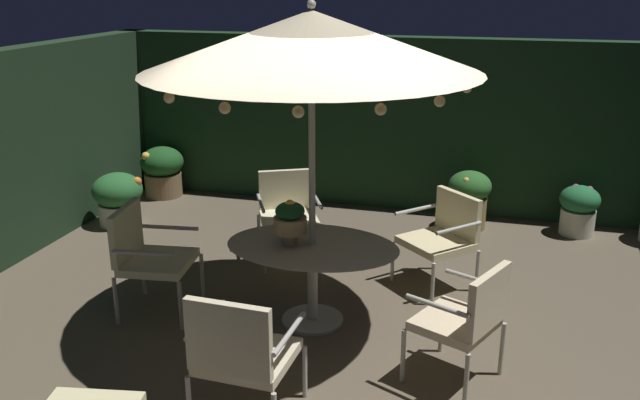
{
  "coord_description": "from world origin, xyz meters",
  "views": [
    {
      "loc": [
        1.22,
        -4.92,
        2.92
      ],
      "look_at": [
        -0.25,
        0.46,
        1.05
      ],
      "focal_mm": 37.91,
      "sensor_mm": 36.0,
      "label": 1
    }
  ],
  "objects_px": {
    "centerpiece_planter": "(290,219)",
    "patio_chair_east": "(147,252)",
    "patio_chair_north": "(444,233)",
    "patio_chair_southeast": "(241,351)",
    "patio_umbrella": "(312,42)",
    "patio_chair_northeast": "(288,209)",
    "patio_dining_table": "(312,260)",
    "patio_chair_south": "(467,315)",
    "potted_plant_front_corner": "(579,208)",
    "potted_plant_right_far": "(469,197)",
    "potted_plant_left_far": "(118,197)",
    "potted_plant_back_left": "(162,170)"
  },
  "relations": [
    {
      "from": "patio_dining_table",
      "to": "patio_chair_south",
      "type": "relative_size",
      "value": 1.58
    },
    {
      "from": "patio_chair_east",
      "to": "potted_plant_front_corner",
      "type": "height_order",
      "value": "patio_chair_east"
    },
    {
      "from": "potted_plant_right_far",
      "to": "patio_chair_north",
      "type": "bearing_deg",
      "value": -95.21
    },
    {
      "from": "patio_dining_table",
      "to": "patio_chair_east",
      "type": "xyz_separation_m",
      "value": [
        -1.48,
        -0.19,
        -0.01
      ]
    },
    {
      "from": "patio_dining_table",
      "to": "potted_plant_back_left",
      "type": "relative_size",
      "value": 2.17
    },
    {
      "from": "patio_umbrella",
      "to": "patio_chair_south",
      "type": "bearing_deg",
      "value": -24.47
    },
    {
      "from": "patio_umbrella",
      "to": "patio_chair_south",
      "type": "xyz_separation_m",
      "value": [
        1.35,
        -0.62,
        -1.86
      ]
    },
    {
      "from": "patio_chair_north",
      "to": "potted_plant_back_left",
      "type": "bearing_deg",
      "value": 155.4
    },
    {
      "from": "patio_dining_table",
      "to": "potted_plant_back_left",
      "type": "distance_m",
      "value": 4.17
    },
    {
      "from": "patio_chair_east",
      "to": "patio_chair_southeast",
      "type": "bearing_deg",
      "value": -42.79
    },
    {
      "from": "patio_chair_northeast",
      "to": "patio_chair_east",
      "type": "height_order",
      "value": "patio_chair_east"
    },
    {
      "from": "patio_chair_southeast",
      "to": "potted_plant_right_far",
      "type": "distance_m",
      "value": 4.43
    },
    {
      "from": "patio_chair_southeast",
      "to": "potted_plant_right_far",
      "type": "bearing_deg",
      "value": 73.76
    },
    {
      "from": "patio_chair_northeast",
      "to": "potted_plant_front_corner",
      "type": "distance_m",
      "value": 3.46
    },
    {
      "from": "potted_plant_back_left",
      "to": "potted_plant_right_far",
      "type": "distance_m",
      "value": 4.16
    },
    {
      "from": "patio_umbrella",
      "to": "patio_chair_north",
      "type": "relative_size",
      "value": 2.99
    },
    {
      "from": "patio_dining_table",
      "to": "patio_chair_north",
      "type": "distance_m",
      "value": 1.49
    },
    {
      "from": "centerpiece_planter",
      "to": "patio_chair_north",
      "type": "xyz_separation_m",
      "value": [
        1.2,
        1.12,
        -0.42
      ]
    },
    {
      "from": "patio_dining_table",
      "to": "patio_umbrella",
      "type": "bearing_deg",
      "value": -163.81
    },
    {
      "from": "patio_dining_table",
      "to": "centerpiece_planter",
      "type": "bearing_deg",
      "value": -168.37
    },
    {
      "from": "patio_chair_north",
      "to": "patio_chair_southeast",
      "type": "relative_size",
      "value": 0.92
    },
    {
      "from": "patio_chair_south",
      "to": "potted_plant_back_left",
      "type": "bearing_deg",
      "value": 140.84
    },
    {
      "from": "patio_chair_northeast",
      "to": "potted_plant_left_far",
      "type": "distance_m",
      "value": 2.35
    },
    {
      "from": "centerpiece_planter",
      "to": "potted_plant_left_far",
      "type": "xyz_separation_m",
      "value": [
        -2.78,
        1.78,
        -0.61
      ]
    },
    {
      "from": "patio_dining_table",
      "to": "patio_chair_southeast",
      "type": "distance_m",
      "value": 1.5
    },
    {
      "from": "potted_plant_right_far",
      "to": "potted_plant_left_far",
      "type": "distance_m",
      "value": 4.26
    },
    {
      "from": "potted_plant_front_corner",
      "to": "potted_plant_right_far",
      "type": "bearing_deg",
      "value": -174.82
    },
    {
      "from": "patio_chair_east",
      "to": "patio_umbrella",
      "type": "bearing_deg",
      "value": 7.28
    },
    {
      "from": "patio_chair_east",
      "to": "potted_plant_right_far",
      "type": "xyz_separation_m",
      "value": [
        2.65,
        2.94,
        -0.19
      ]
    },
    {
      "from": "patio_dining_table",
      "to": "potted_plant_right_far",
      "type": "bearing_deg",
      "value": 66.94
    },
    {
      "from": "patio_chair_northeast",
      "to": "patio_chair_south",
      "type": "relative_size",
      "value": 0.97
    },
    {
      "from": "centerpiece_planter",
      "to": "patio_chair_east",
      "type": "height_order",
      "value": "centerpiece_planter"
    },
    {
      "from": "patio_chair_north",
      "to": "patio_chair_east",
      "type": "bearing_deg",
      "value": -153.07
    },
    {
      "from": "centerpiece_planter",
      "to": "potted_plant_front_corner",
      "type": "xyz_separation_m",
      "value": [
        2.62,
        2.91,
        -0.64
      ]
    },
    {
      "from": "patio_umbrella",
      "to": "potted_plant_right_far",
      "type": "relative_size",
      "value": 3.88
    },
    {
      "from": "centerpiece_planter",
      "to": "potted_plant_right_far",
      "type": "xyz_separation_m",
      "value": [
        1.36,
        2.79,
        -0.57
      ]
    },
    {
      "from": "patio_chair_north",
      "to": "patio_chair_northeast",
      "type": "distance_m",
      "value": 1.7
    },
    {
      "from": "patio_dining_table",
      "to": "potted_plant_left_far",
      "type": "height_order",
      "value": "patio_dining_table"
    },
    {
      "from": "patio_chair_northeast",
      "to": "patio_chair_south",
      "type": "bearing_deg",
      "value": -44.19
    },
    {
      "from": "patio_chair_northeast",
      "to": "potted_plant_right_far",
      "type": "bearing_deg",
      "value": 37.75
    },
    {
      "from": "potted_plant_back_left",
      "to": "potted_plant_left_far",
      "type": "relative_size",
      "value": 1.07
    },
    {
      "from": "centerpiece_planter",
      "to": "potted_plant_left_far",
      "type": "bearing_deg",
      "value": 147.31
    },
    {
      "from": "patio_dining_table",
      "to": "patio_chair_northeast",
      "type": "bearing_deg",
      "value": 116.15
    },
    {
      "from": "patio_chair_east",
      "to": "patio_chair_southeast",
      "type": "distance_m",
      "value": 1.93
    },
    {
      "from": "patio_umbrella",
      "to": "patio_chair_east",
      "type": "distance_m",
      "value": 2.38
    },
    {
      "from": "patio_umbrella",
      "to": "centerpiece_planter",
      "type": "distance_m",
      "value": 1.48
    },
    {
      "from": "patio_chair_east",
      "to": "potted_plant_back_left",
      "type": "distance_m",
      "value": 3.45
    },
    {
      "from": "patio_umbrella",
      "to": "patio_chair_northeast",
      "type": "bearing_deg",
      "value": 116.15
    },
    {
      "from": "potted_plant_right_far",
      "to": "patio_chair_northeast",
      "type": "bearing_deg",
      "value": -142.25
    },
    {
      "from": "patio_chair_northeast",
      "to": "potted_plant_right_far",
      "type": "distance_m",
      "value": 2.32
    }
  ]
}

